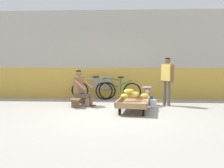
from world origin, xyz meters
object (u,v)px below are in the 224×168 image
Objects in this scene: weighing_scale at (147,91)px; bicycle_near_left at (93,90)px; sign_board at (102,87)px; customer_adult at (167,76)px; plastic_crate at (147,100)px; low_bench at (79,99)px; vendor_seated at (81,88)px; bicycle_far_left at (118,90)px; shopping_bag at (153,103)px; banana_cart at (134,103)px.

bicycle_near_left is at bearing 149.63° from weighing_scale.
sign_board is (-1.56, 1.31, -0.02)m from weighing_scale.
plastic_crate is at bearing 174.79° from customer_adult.
weighing_scale is 2.18m from bicycle_near_left.
low_bench is at bearing -103.40° from bicycle_near_left.
plastic_crate is at bearing 5.65° from vendor_seated.
low_bench is 2.90m from customer_adult.
vendor_seated is at bearing -109.79° from sign_board.
sign_board is at bearing 147.32° from bicycle_far_left.
plastic_crate is 0.40m from shopping_bag.
sign_board is (0.63, 1.48, 0.23)m from low_bench.
banana_cart is 2.53m from bicycle_near_left.
sign_board is at bearing 140.05° from weighing_scale.
plastic_crate is 1.50× the size of shopping_bag.
low_bench is at bearing 175.42° from shopping_bag.
low_bench is at bearing -138.00° from bicycle_far_left.
low_bench is 0.73× the size of customer_adult.
shopping_bag is (2.35, -0.19, -0.08)m from low_bench.
weighing_scale is 2.03m from sign_board.
bicycle_far_left is (-0.50, 1.91, 0.11)m from banana_cart.
shopping_bag is at bearing -3.87° from vendor_seated.
banana_cart reaches higher than shopping_bag.
bicycle_near_left reaches higher than plastic_crate.
banana_cart is 1.01× the size of customer_adult.
low_bench is at bearing -175.46° from plastic_crate.
bicycle_far_left is at bearing -10.94° from bicycle_near_left.
low_bench is at bearing -177.61° from customer_adult.
plastic_crate is at bearing 65.01° from banana_cart.
bicycle_far_left is 1.96m from customer_adult.
banana_cart is 0.90m from shopping_bag.
weighing_scale reaches higher than banana_cart.
low_bench is 3.74× the size of weighing_scale.
customer_adult is 1.00m from shopping_bag.
customer_adult is (2.80, 0.12, 0.75)m from low_bench.
customer_adult is (2.18, -1.36, 0.52)m from sign_board.
banana_cart is at bearing -64.44° from sign_board.
weighing_scale is at bearing 64.98° from banana_cart.
shopping_bag is at bearing -65.28° from weighing_scale.
shopping_bag is at bearing 45.04° from banana_cart.
low_bench is at bearing 154.64° from banana_cart.
bicycle_far_left is 6.91× the size of shopping_bag.
low_bench is 4.68× the size of shopping_bag.
sign_board is at bearing 140.08° from plastic_crate.
plastic_crate is 1.35m from bicycle_far_left.
sign_board is 2.42m from shopping_bag.
vendor_seated is (0.08, -0.03, 0.37)m from low_bench.
vendor_seated is 2.75m from customer_adult.
plastic_crate is 1.01m from customer_adult.
bicycle_near_left reaches higher than shopping_bag.
sign_board is at bearing 115.56° from banana_cart.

